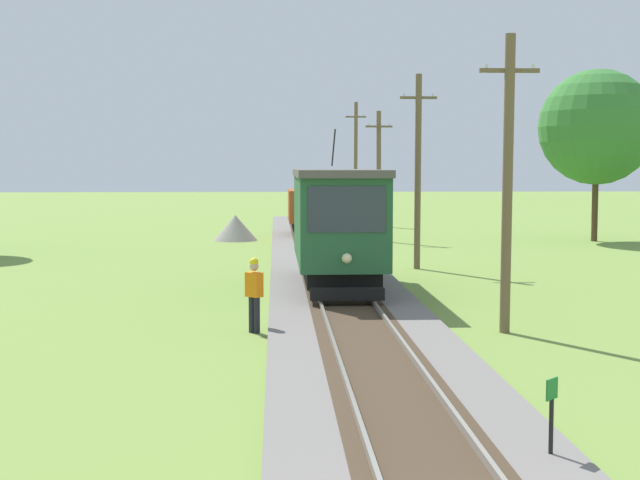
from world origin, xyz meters
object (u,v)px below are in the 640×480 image
object	(u,v)px
freight_car	(310,209)
gravel_pile	(235,228)
trackside_signal_marker	(551,417)
track_worker	(254,291)
utility_pole_far	(379,174)
utility_pole_distant	(356,162)
utility_pole_mid	(418,170)
tree_left_near	(597,127)
utility_pole_near_tram	(508,181)
red_tram	(337,222)

from	to	relation	value
freight_car	gravel_pile	bearing A→B (deg)	-156.66
trackside_signal_marker	track_worker	world-z (taller)	track_worker
utility_pole_far	utility_pole_distant	distance (m)	13.73
freight_car	utility_pole_mid	distance (m)	15.87
freight_car	utility_pole_distant	bearing A→B (deg)	73.01
utility_pole_far	track_worker	world-z (taller)	utility_pole_far
utility_pole_mid	utility_pole_far	bearing A→B (deg)	90.00
freight_car	utility_pole_distant	size ratio (longest dim) A/B	0.63
utility_pole_far	tree_left_near	bearing A→B (deg)	-3.84
utility_pole_near_tram	utility_pole_far	distance (m)	26.37
track_worker	freight_car	bearing A→B (deg)	-142.96
utility_pole_near_tram	utility_pole_distant	world-z (taller)	utility_pole_distant
utility_pole_far	red_tram	bearing A→B (deg)	-100.39
utility_pole_near_tram	utility_pole_mid	world-z (taller)	utility_pole_mid
track_worker	utility_pole_distant	bearing A→B (deg)	-146.53
freight_car	trackside_signal_marker	size ratio (longest dim) A/B	4.41
red_tram	utility_pole_mid	xyz separation A→B (m)	(3.49, 5.99, 1.60)
utility_pole_far	trackside_signal_marker	bearing A→B (deg)	-92.91
freight_car	track_worker	xyz separation A→B (m)	(-2.43, -28.35, -0.57)
utility_pole_near_tram	track_worker	bearing A→B (deg)	177.09
utility_pole_mid	utility_pole_distant	distance (m)	26.74
trackside_signal_marker	gravel_pile	world-z (taller)	gravel_pile
utility_pole_mid	freight_car	bearing A→B (deg)	102.84
gravel_pile	tree_left_near	size ratio (longest dim) A/B	0.26
red_tram	gravel_pile	distance (m)	20.03
utility_pole_far	trackside_signal_marker	world-z (taller)	utility_pole_far
utility_pole_mid	tree_left_near	size ratio (longest dim) A/B	0.83
red_tram	utility_pole_far	distance (m)	19.37
trackside_signal_marker	tree_left_near	world-z (taller)	tree_left_near
red_tram	utility_pole_near_tram	bearing A→B (deg)	-64.63
utility_pole_far	track_worker	distance (m)	26.85
gravel_pile	track_worker	distance (m)	26.66
track_worker	tree_left_near	distance (m)	30.99
utility_pole_distant	tree_left_near	world-z (taller)	tree_left_near
red_tram	utility_pole_mid	world-z (taller)	utility_pole_mid
trackside_signal_marker	track_worker	xyz separation A→B (m)	(-4.09, 9.78, 0.32)
utility_pole_far	gravel_pile	distance (m)	8.05
utility_pole_far	gravel_pile	size ratio (longest dim) A/B	2.88
utility_pole_near_tram	gravel_pile	xyz separation A→B (m)	(-7.52, 26.91, -2.90)
red_tram	freight_car	size ratio (longest dim) A/B	1.64
red_tram	utility_pole_far	size ratio (longest dim) A/B	1.26
freight_car	utility_pole_distant	xyz separation A→B (m)	(3.49, 11.43, 2.64)
utility_pole_near_tram	utility_pole_far	world-z (taller)	utility_pole_near_tram
track_worker	utility_pole_far	bearing A→B (deg)	-150.85
utility_pole_far	track_worker	size ratio (longest dim) A/B	3.81
freight_car	track_worker	bearing A→B (deg)	-94.89
utility_pole_far	utility_pole_distant	size ratio (longest dim) A/B	0.83
red_tram	utility_pole_near_tram	distance (m)	8.26
utility_pole_distant	freight_car	bearing A→B (deg)	-106.99
freight_car	red_tram	bearing A→B (deg)	-89.99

